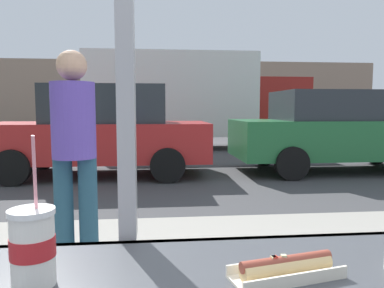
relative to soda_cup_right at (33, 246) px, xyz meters
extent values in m
plane|color=#424244|center=(0.18, 8.21, -1.05)|extent=(60.00, 60.00, 0.00)
cube|color=#9E998E|center=(0.18, 1.81, -0.98)|extent=(16.00, 2.80, 0.14)
cube|color=#2A2C30|center=(0.18, 0.24, -0.10)|extent=(2.17, 0.02, 0.02)
cube|color=gray|center=(0.18, 22.38, 1.08)|extent=(28.00, 1.20, 4.26)
cylinder|color=silver|center=(0.00, 0.00, -0.01)|extent=(0.09, 0.09, 0.15)
cylinder|color=red|center=(0.00, 0.00, 0.00)|extent=(0.09, 0.09, 0.04)
cylinder|color=black|center=(0.00, 0.00, 0.06)|extent=(0.08, 0.08, 0.01)
cylinder|color=white|center=(0.00, 0.00, 0.07)|extent=(0.10, 0.10, 0.01)
cylinder|color=pink|center=(0.01, -0.01, 0.14)|extent=(0.02, 0.04, 0.20)
cube|color=beige|center=(0.55, -0.02, -0.08)|extent=(0.27, 0.14, 0.01)
cube|color=beige|center=(0.56, -0.06, -0.07)|extent=(0.25, 0.06, 0.03)
cube|color=beige|center=(0.54, 0.02, -0.07)|extent=(0.25, 0.06, 0.03)
cylinder|color=#DBB77A|center=(0.55, -0.02, -0.06)|extent=(0.22, 0.09, 0.04)
cylinder|color=brown|center=(0.55, -0.02, -0.05)|extent=(0.22, 0.07, 0.03)
cube|color=beige|center=(0.52, -0.03, -0.04)|extent=(0.01, 0.01, 0.01)
cube|color=red|center=(0.52, -0.03, -0.04)|extent=(0.01, 0.01, 0.01)
cube|color=beige|center=(0.54, -0.02, -0.04)|extent=(0.01, 0.01, 0.01)
cube|color=red|center=(-0.88, 6.71, -0.36)|extent=(4.37, 1.82, 0.74)
cube|color=#282D33|center=(-0.69, 6.71, 0.38)|extent=(2.27, 1.60, 0.73)
cylinder|color=black|center=(0.47, 7.62, -0.73)|extent=(0.64, 0.18, 0.64)
cylinder|color=black|center=(0.47, 5.80, -0.73)|extent=(0.64, 0.18, 0.64)
cylinder|color=black|center=(-2.24, 7.62, -0.73)|extent=(0.64, 0.18, 0.64)
cylinder|color=black|center=(-2.24, 5.80, -0.73)|extent=(0.64, 0.18, 0.64)
cube|color=#236B38|center=(4.21, 6.71, -0.34)|extent=(4.54, 1.82, 0.78)
cube|color=#282D33|center=(4.04, 6.71, 0.35)|extent=(2.36, 1.61, 0.61)
cylinder|color=black|center=(5.62, 7.62, -0.73)|extent=(0.64, 0.18, 0.64)
cylinder|color=black|center=(2.80, 7.62, -0.73)|extent=(0.64, 0.18, 0.64)
cylinder|color=black|center=(2.80, 5.80, -0.73)|extent=(0.64, 0.18, 0.64)
cube|color=silver|center=(0.79, 11.62, 0.74)|extent=(5.47, 2.20, 2.68)
cube|color=maroon|center=(4.33, 11.62, 0.35)|extent=(1.90, 2.10, 1.90)
cylinder|color=black|center=(4.33, 12.67, -0.60)|extent=(0.90, 0.24, 0.90)
cylinder|color=black|center=(4.33, 10.57, -0.60)|extent=(0.90, 0.24, 0.90)
cylinder|color=black|center=(-0.25, 12.72, -0.60)|extent=(0.90, 0.24, 0.90)
cylinder|color=black|center=(-0.25, 10.52, -0.60)|extent=(0.90, 0.24, 0.90)
cylinder|color=navy|center=(-0.43, 2.00, -0.50)|extent=(0.14, 0.14, 0.84)
cylinder|color=navy|center=(-0.25, 2.00, -0.50)|extent=(0.14, 0.14, 0.84)
cylinder|color=#5942A8|center=(-0.34, 2.00, 0.20)|extent=(0.32, 0.32, 0.56)
sphere|color=tan|center=(-0.34, 2.00, 0.60)|extent=(0.22, 0.22, 0.22)
camera|label=1|loc=(0.26, -0.78, 0.29)|focal=34.34mm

